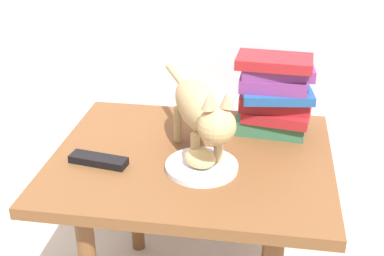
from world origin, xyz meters
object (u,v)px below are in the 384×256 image
object	(u,v)px
plate	(202,166)
tv_remote	(98,160)
side_table	(192,179)
book_stack	(274,95)
cat	(200,111)
bread_roll	(200,158)

from	to	relation	value
plate	tv_remote	bearing A→B (deg)	-176.74
side_table	book_stack	world-z (taller)	book_stack
tv_remote	plate	bearing A→B (deg)	12.08
cat	book_stack	xyz separation A→B (m)	(0.18, 0.17, -0.02)
bread_roll	book_stack	size ratio (longest dim) A/B	0.35
side_table	tv_remote	bearing A→B (deg)	-160.87
side_table	cat	size ratio (longest dim) A/B	1.65
bread_roll	cat	size ratio (longest dim) A/B	0.18
plate	book_stack	xyz separation A→B (m)	(0.17, 0.23, 0.11)
book_stack	tv_remote	size ratio (longest dim) A/B	1.52
book_stack	tv_remote	bearing A→B (deg)	-150.20
plate	bread_roll	xyz separation A→B (m)	(-0.00, -0.01, 0.03)
bread_roll	cat	xyz separation A→B (m)	(-0.01, 0.07, 0.09)
side_table	tv_remote	xyz separation A→B (m)	(-0.23, -0.08, 0.08)
bread_roll	cat	distance (m)	0.12
cat	side_table	bearing A→B (deg)	165.06
cat	book_stack	size ratio (longest dim) A/B	1.93
side_table	cat	xyz separation A→B (m)	(0.02, -0.01, 0.20)
bread_roll	tv_remote	size ratio (longest dim) A/B	0.53
plate	tv_remote	distance (m)	0.26
cat	book_stack	distance (m)	0.25
tv_remote	cat	bearing A→B (deg)	25.12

